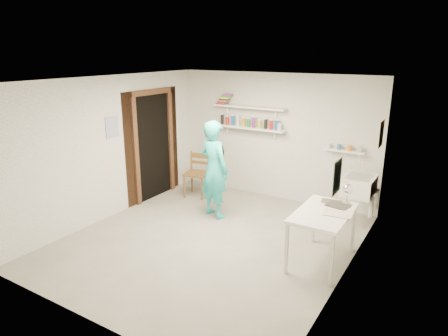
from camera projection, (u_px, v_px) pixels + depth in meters
The scene contains 27 objects.
floor at pixel (210, 241), 6.10m from camera, with size 4.00×4.50×0.02m, color slate.
ceiling at pixel (209, 79), 5.41m from camera, with size 4.00×4.50×0.02m, color silver.
wall_back at pixel (275, 137), 7.61m from camera, with size 4.00×0.02×2.40m, color silver.
wall_front at pixel (83, 219), 3.91m from camera, with size 4.00×0.02×2.40m, color silver.
wall_left at pixel (111, 148), 6.76m from camera, with size 0.02×4.50×2.40m, color silver.
wall_right at pixel (350, 189), 4.76m from camera, with size 0.02×4.50×2.40m, color silver.
doorway_recess at pixel (153, 147), 7.67m from camera, with size 0.02×0.90×2.00m, color black.
corridor_box at pixel (126, 140), 8.01m from camera, with size 1.40×1.50×2.10m, color brown.
door_lintel at pixel (151, 92), 7.36m from camera, with size 0.06×1.05×0.10m, color brown.
door_jamb_near at pixel (136, 153), 7.25m from camera, with size 0.06×0.10×2.00m, color brown.
door_jamb_far at pixel (171, 142), 8.07m from camera, with size 0.06×0.10×2.00m, color brown.
shelf_lower at pixel (248, 128), 7.71m from camera, with size 1.50×0.22×0.03m, color white.
shelf_upper at pixel (249, 107), 7.60m from camera, with size 1.50×0.22×0.03m, color white.
ledge_shelf at pixel (344, 151), 6.88m from camera, with size 0.70×0.14×0.03m, color white.
poster_left at pixel (112, 127), 6.69m from camera, with size 0.01×0.28×0.36m, color #334C7F.
poster_right_a at pixel (381, 134), 6.14m from camera, with size 0.01×0.34×0.42m, color #995933.
poster_right_b at pixel (337, 177), 4.23m from camera, with size 0.01×0.30×0.38m, color #3F724C.
belfast_sink at pixel (359, 185), 6.42m from camera, with size 0.48×0.60×0.30m, color white.
man at pixel (214, 169), 6.78m from camera, with size 0.61×0.40×1.69m, color #25B9B9.
wall_clock at pixel (218, 150), 6.90m from camera, with size 0.30×0.30×0.04m, color #CAC08A.
wooden_chair at pixel (197, 174), 7.81m from camera, with size 0.44×0.41×0.93m, color brown.
work_table at pixel (322, 237), 5.38m from camera, with size 0.67×1.11×0.74m, color white.
desk_lamp at pixel (348, 189), 5.48m from camera, with size 0.14×0.14×0.14m, color silver.
spray_cans at pixel (249, 123), 7.68m from camera, with size 1.34×0.06×0.17m.
book_stack at pixel (225, 99), 7.83m from camera, with size 0.30×0.14×0.20m.
ledge_pots at pixel (344, 147), 6.87m from camera, with size 0.48×0.07×0.09m.
papers at pixel (324, 211), 5.27m from camera, with size 0.30×0.22×0.02m.
Camera 1 is at (3.06, -4.62, 2.79)m, focal length 32.00 mm.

